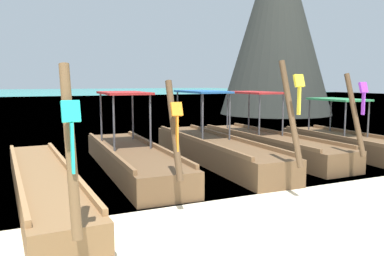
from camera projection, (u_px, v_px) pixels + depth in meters
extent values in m
plane|color=beige|center=(314.00, 240.00, 5.57)|extent=(120.00, 120.00, 0.00)
plane|color=teal|center=(42.00, 96.00, 61.81)|extent=(120.00, 120.00, 0.00)
cube|color=brown|center=(44.00, 184.00, 7.62)|extent=(1.27, 6.74, 0.51)
cube|color=#9F7246|center=(17.00, 172.00, 7.38)|extent=(0.31, 6.16, 0.10)
cube|color=#9F7246|center=(68.00, 167.00, 7.80)|extent=(0.31, 6.16, 0.10)
cylinder|color=brown|center=(71.00, 150.00, 4.41)|extent=(0.14, 0.62, 2.00)
cube|color=#1ECCBC|center=(71.00, 111.00, 4.26)|extent=(0.20, 0.12, 0.25)
cube|color=#1ECCBC|center=(72.00, 148.00, 4.29)|extent=(0.03, 0.08, 0.58)
cube|color=brown|center=(132.00, 160.00, 9.86)|extent=(1.50, 6.08, 0.56)
cube|color=brown|center=(107.00, 149.00, 9.58)|extent=(0.24, 5.56, 0.10)
cube|color=brown|center=(155.00, 146.00, 10.06)|extent=(0.24, 5.56, 0.10)
cylinder|color=brown|center=(174.00, 130.00, 6.83)|extent=(0.14, 0.70, 1.76)
cube|color=orange|center=(177.00, 109.00, 6.67)|extent=(0.20, 0.14, 0.25)
cube|color=orange|center=(177.00, 137.00, 6.71)|extent=(0.03, 0.08, 0.72)
cylinder|color=#4C4C51|center=(114.00, 124.00, 9.43)|extent=(0.05, 0.05, 1.38)
cylinder|color=#4C4C51|center=(150.00, 122.00, 9.78)|extent=(0.05, 0.05, 1.38)
cylinder|color=#4C4C51|center=(101.00, 117.00, 11.08)|extent=(0.05, 0.05, 1.38)
cylinder|color=#4C4C51|center=(133.00, 116.00, 11.44)|extent=(0.05, 0.05, 1.38)
cube|color=#AD2323|center=(124.00, 93.00, 10.35)|extent=(1.18, 2.04, 0.06)
cube|color=brown|center=(214.00, 151.00, 11.05)|extent=(1.43, 6.67, 0.62)
cube|color=brown|center=(196.00, 139.00, 10.79)|extent=(0.29, 6.10, 0.10)
cube|color=brown|center=(231.00, 137.00, 11.22)|extent=(0.29, 6.10, 0.10)
cylinder|color=brown|center=(291.00, 113.00, 7.66)|extent=(0.15, 0.83, 2.11)
cube|color=yellow|center=(299.00, 81.00, 7.38)|extent=(0.20, 0.14, 0.25)
cube|color=yellow|center=(299.00, 101.00, 7.41)|extent=(0.03, 0.08, 0.53)
cylinder|color=#4C4C51|center=(203.00, 118.00, 10.62)|extent=(0.05, 0.05, 1.32)
cylinder|color=#4C4C51|center=(230.00, 117.00, 10.94)|extent=(0.05, 0.05, 1.32)
cylinder|color=#4C4C51|center=(178.00, 113.00, 12.44)|extent=(0.05, 0.05, 1.32)
cylinder|color=#4C4C51|center=(201.00, 112.00, 12.76)|extent=(0.05, 0.05, 1.32)
cube|color=#235BA3|center=(202.00, 92.00, 11.61)|extent=(1.10, 2.22, 0.06)
cube|color=brown|center=(268.00, 145.00, 12.05)|extent=(1.33, 6.36, 0.58)
cube|color=brown|center=(252.00, 136.00, 11.76)|extent=(0.14, 5.84, 0.10)
cube|color=brown|center=(283.00, 133.00, 12.26)|extent=(0.14, 5.84, 0.10)
cylinder|color=brown|center=(355.00, 114.00, 8.92)|extent=(0.13, 0.71, 1.91)
cube|color=purple|center=(363.00, 87.00, 8.66)|extent=(0.20, 0.13, 0.25)
cube|color=purple|center=(363.00, 104.00, 8.69)|extent=(0.03, 0.08, 0.50)
cylinder|color=#4C4C51|center=(259.00, 116.00, 11.61)|extent=(0.05, 0.05, 1.31)
cylinder|color=#4C4C51|center=(283.00, 115.00, 11.98)|extent=(0.05, 0.05, 1.31)
cylinder|color=#4C4C51|center=(227.00, 112.00, 13.32)|extent=(0.05, 0.05, 1.31)
cylinder|color=#4C4C51|center=(249.00, 111.00, 13.69)|extent=(0.05, 0.05, 1.31)
cube|color=#AD2323|center=(254.00, 93.00, 12.57)|extent=(1.09, 2.11, 0.06)
cube|color=brown|center=(352.00, 146.00, 11.99)|extent=(1.66, 5.74, 0.55)
cube|color=brown|center=(337.00, 137.00, 11.74)|extent=(0.42, 5.21, 0.10)
cube|color=brown|center=(368.00, 135.00, 12.16)|extent=(0.42, 5.21, 0.10)
cylinder|color=#4C4C51|center=(345.00, 121.00, 11.60)|extent=(0.05, 0.05, 1.12)
cylinder|color=#4C4C51|center=(368.00, 119.00, 11.92)|extent=(0.05, 0.05, 1.12)
cylinder|color=#4C4C51|center=(309.00, 116.00, 13.18)|extent=(0.05, 0.05, 1.12)
cylinder|color=#4C4C51|center=(331.00, 115.00, 13.49)|extent=(0.05, 0.05, 1.12)
cube|color=#2D844C|center=(338.00, 99.00, 12.48)|extent=(1.22, 1.97, 0.06)
cone|color=#2D302B|center=(277.00, 19.00, 26.56)|extent=(7.70, 7.70, 13.09)
cone|color=#32352F|center=(303.00, 73.00, 28.94)|extent=(4.00, 4.00, 5.78)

